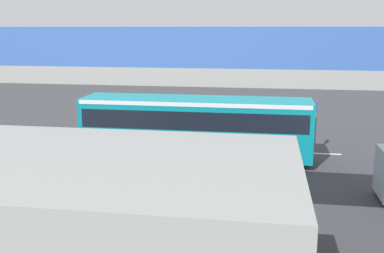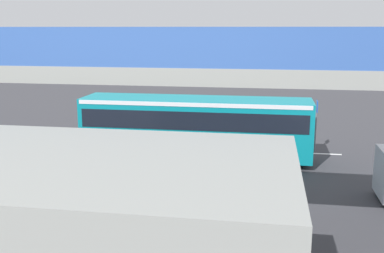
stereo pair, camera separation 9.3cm
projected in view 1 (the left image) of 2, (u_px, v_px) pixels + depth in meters
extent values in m
plane|color=#38383D|center=(206.00, 159.00, 23.81)|extent=(80.00, 80.00, 0.00)
cube|color=#0C8493|center=(196.00, 126.00, 23.53)|extent=(11.50, 2.55, 2.86)
cube|color=black|center=(196.00, 116.00, 23.43)|extent=(11.04, 2.59, 0.90)
cube|color=white|center=(196.00, 101.00, 23.26)|extent=(11.27, 2.58, 0.20)
cube|color=black|center=(87.00, 116.00, 24.38)|extent=(0.04, 2.24, 1.20)
cylinder|color=black|center=(119.00, 153.00, 23.14)|extent=(1.04, 0.30, 1.04)
cylinder|color=black|center=(133.00, 141.00, 25.60)|extent=(1.04, 0.30, 1.04)
cylinder|color=black|center=(268.00, 159.00, 21.96)|extent=(1.04, 0.30, 1.04)
cylinder|color=black|center=(268.00, 146.00, 24.43)|extent=(1.04, 0.30, 1.04)
cylinder|color=#2D2D38|center=(186.00, 174.00, 20.01)|extent=(0.32, 0.32, 0.85)
cylinder|color=navy|center=(186.00, 157.00, 19.85)|extent=(0.38, 0.38, 0.70)
sphere|color=tan|center=(186.00, 146.00, 19.75)|extent=(0.22, 0.22, 0.22)
cylinder|color=slate|center=(316.00, 126.00, 25.06)|extent=(0.08, 0.08, 2.80)
cube|color=blue|center=(317.00, 106.00, 24.84)|extent=(0.04, 0.60, 0.60)
cube|color=silver|center=(322.00, 154.00, 24.89)|extent=(2.00, 0.20, 0.01)
cube|color=silver|center=(247.00, 150.00, 25.53)|extent=(2.00, 0.20, 0.01)
cube|color=silver|center=(176.00, 147.00, 26.17)|extent=(2.00, 0.20, 0.01)
cube|color=silver|center=(108.00, 145.00, 26.81)|extent=(2.00, 0.20, 0.01)
cube|color=gray|center=(167.00, 73.00, 14.00)|extent=(30.27, 2.60, 0.50)
cube|color=#3359A5|center=(175.00, 44.00, 15.04)|extent=(30.27, 0.08, 1.10)
cube|color=#3359A5|center=(157.00, 47.00, 12.63)|extent=(30.27, 0.08, 1.10)
cube|color=#192333|center=(110.00, 218.00, 11.75)|extent=(7.65, 0.04, 2.94)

